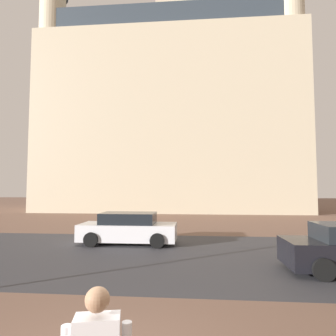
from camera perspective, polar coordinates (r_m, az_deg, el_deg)
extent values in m
plane|color=brown|center=(13.82, -1.00, -14.73)|extent=(120.00, 120.00, 0.00)
cube|color=#38383D|center=(11.81, -2.11, -16.60)|extent=(120.00, 8.88, 0.00)
cube|color=beige|center=(34.88, 0.42, 8.07)|extent=(28.76, 11.25, 19.64)
cube|color=#2D3842|center=(38.69, 0.41, 24.25)|extent=(26.46, 10.35, 2.40)
cube|color=beige|center=(36.31, 2.56, 16.47)|extent=(5.52, 5.52, 30.44)
cylinder|color=beige|center=(35.02, -22.20, 11.95)|extent=(2.80, 2.80, 23.96)
cylinder|color=beige|center=(32.94, 23.35, 13.11)|extent=(2.80, 2.80, 24.09)
sphere|color=#9E7556|center=(2.87, -13.74, -23.89)|extent=(0.22, 0.22, 0.22)
cube|color=silver|center=(13.88, -7.84, -12.34)|extent=(4.45, 1.72, 0.75)
cube|color=black|center=(13.80, -7.82, -9.76)|extent=(2.49, 1.51, 0.50)
cylinder|color=black|center=(14.52, -1.27, -12.93)|extent=(0.64, 0.22, 0.64)
cylinder|color=black|center=(12.83, -2.14, -14.13)|extent=(0.64, 0.22, 0.64)
cylinder|color=black|center=(15.12, -12.67, -12.47)|extent=(0.64, 0.22, 0.64)
cylinder|color=black|center=(13.51, -14.95, -13.48)|extent=(0.64, 0.22, 0.64)
cylinder|color=black|center=(11.20, 24.63, -15.30)|extent=(0.64, 0.22, 0.64)
cylinder|color=black|center=(9.60, 28.31, -17.20)|extent=(0.64, 0.22, 0.64)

